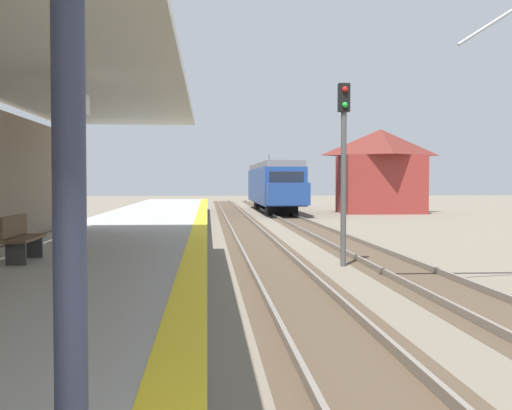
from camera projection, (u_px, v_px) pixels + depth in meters
The scene contains 7 objects.
station_platform at pixel (111, 258), 17.19m from camera, with size 5.00×80.00×0.91m.
track_pair_nearest_platform at pixel (266, 255), 21.51m from camera, with size 2.34×120.00×0.16m.
track_pair_middle at pixel (369, 254), 21.76m from camera, with size 2.34×120.00×0.16m.
approaching_train at pixel (274, 184), 53.01m from camera, with size 2.93×19.60×4.76m.
rail_signal_post at pixel (344, 154), 18.81m from camera, with size 0.32×0.34×5.20m.
platform_bench at pixel (21, 237), 12.63m from camera, with size 0.45×1.60×0.88m.
distant_trackside_house at pixel (380, 169), 50.63m from camera, with size 6.60×5.28×6.40m.
Camera 1 is at (0.01, -1.36, 2.43)m, focal length 46.52 mm.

